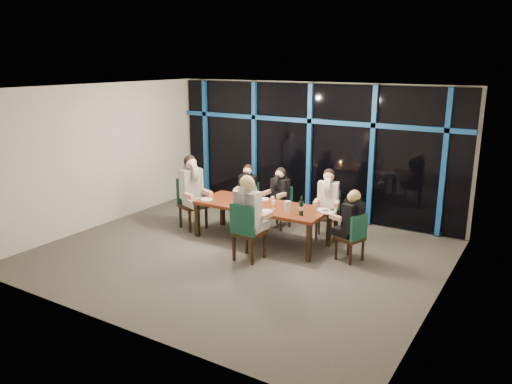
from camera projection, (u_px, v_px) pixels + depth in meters
room at (238, 145)px, 8.66m from camera, size 7.04×7.00×3.02m
window_wall at (311, 148)px, 11.20m from camera, size 6.86×0.43×2.94m
dining_table at (261, 208)px, 9.67m from camera, size 2.60×1.00×0.75m
chair_far_left at (249, 200)px, 10.93m from camera, size 0.50×0.50×0.88m
chair_far_mid at (281, 204)px, 10.57m from camera, size 0.45×0.45×0.89m
chair_far_right at (328, 211)px, 9.95m from camera, size 0.55×0.55×0.96m
chair_end_left at (191, 200)px, 10.53m from camera, size 0.64×0.64×1.07m
chair_end_right at (354, 235)px, 8.73m from camera, size 0.53×0.53×0.89m
chair_near_mid at (246, 229)px, 8.74m from camera, size 0.51×0.51×1.06m
diner_far_left at (248, 185)px, 10.77m from camera, size 0.51×0.60×0.86m
diner_far_mid at (279, 189)px, 10.42m from camera, size 0.47×0.57×0.87m
diner_far_right at (328, 194)px, 9.78m from camera, size 0.56×0.65×0.94m
diner_end_left at (192, 182)px, 10.36m from camera, size 0.73×0.65×1.04m
diner_end_right at (351, 215)px, 8.69m from camera, size 0.61×0.54×0.87m
diner_near_mid at (249, 205)px, 8.70m from camera, size 0.53×0.66×1.03m
plate_far_left at (240, 196)px, 10.27m from camera, size 0.24×0.24×0.01m
plate_far_mid at (263, 199)px, 10.01m from camera, size 0.24×0.24×0.01m
plate_far_right at (323, 210)px, 9.30m from camera, size 0.24×0.24×0.01m
plate_end_left at (207, 199)px, 9.99m from camera, size 0.24×0.24×0.01m
plate_end_right at (326, 212)px, 9.15m from camera, size 0.24×0.24×0.01m
plate_near_mid at (266, 211)px, 9.22m from camera, size 0.24×0.24×0.01m
wine_bottle at (301, 208)px, 8.96m from camera, size 0.08×0.08×0.36m
water_pitcher at (288, 207)px, 9.14m from camera, size 0.13×0.12×0.21m
tea_light at (247, 205)px, 9.56m from camera, size 0.05×0.05×0.03m
wine_glass_a at (243, 198)px, 9.69m from camera, size 0.06×0.06×0.17m
wine_glass_b at (273, 199)px, 9.60m from camera, size 0.07×0.07×0.17m
wine_glass_c at (274, 203)px, 9.32m from camera, size 0.06×0.06×0.17m
wine_glass_d at (235, 193)px, 9.96m from camera, size 0.07×0.07×0.19m
wine_glass_e at (302, 204)px, 9.29m from camera, size 0.07×0.07×0.17m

